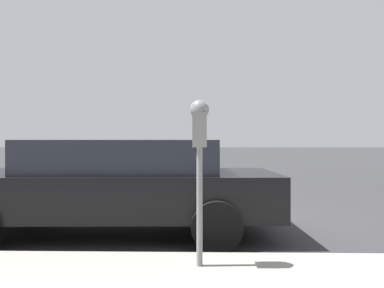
# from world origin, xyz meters

# --- Properties ---
(ground_plane) EXTENTS (220.00, 220.00, 0.00)m
(ground_plane) POSITION_xyz_m (0.00, 0.00, 0.00)
(ground_plane) COLOR #333335
(parking_meter) EXTENTS (0.21, 0.19, 1.64)m
(parking_meter) POSITION_xyz_m (-2.66, -0.15, 1.39)
(parking_meter) COLOR gray
(parking_meter) RESTS_ON sidewalk
(car_black) EXTENTS (2.21, 4.89, 1.39)m
(car_black) POSITION_xyz_m (-0.85, 1.12, 0.75)
(car_black) COLOR black
(car_black) RESTS_ON ground_plane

